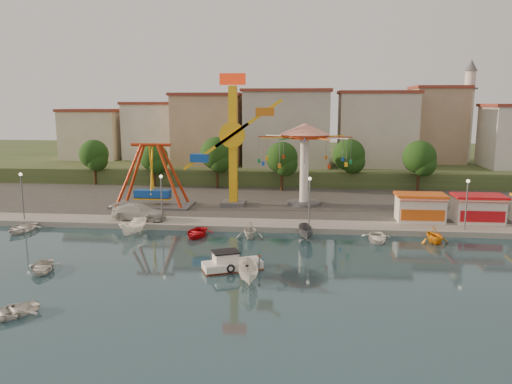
# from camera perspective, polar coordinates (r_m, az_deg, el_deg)

# --- Properties ---
(ground) EXTENTS (200.00, 200.00, 0.00)m
(ground) POSITION_cam_1_polar(r_m,az_deg,el_deg) (41.91, -5.03, -8.73)
(ground) COLOR #15343C
(ground) RESTS_ON ground
(quay_deck) EXTENTS (200.00, 100.00, 0.60)m
(quay_deck) POSITION_cam_1_polar(r_m,az_deg,el_deg) (102.07, 1.49, 2.72)
(quay_deck) COLOR #9E998E
(quay_deck) RESTS_ON ground
(asphalt_pad) EXTENTS (90.00, 28.00, 0.01)m
(asphalt_pad) POSITION_cam_1_polar(r_m,az_deg,el_deg) (70.53, -0.48, -0.40)
(asphalt_pad) COLOR #4C4944
(asphalt_pad) RESTS_ON quay_deck
(hill_terrace) EXTENTS (200.00, 60.00, 3.00)m
(hill_terrace) POSITION_cam_1_polar(r_m,az_deg,el_deg) (106.87, 1.69, 3.70)
(hill_terrace) COLOR #384C26
(hill_terrace) RESTS_ON ground
(pirate_ship_ride) EXTENTS (10.00, 5.00, 8.00)m
(pirate_ship_ride) POSITION_cam_1_polar(r_m,az_deg,el_deg) (63.94, -11.80, 1.73)
(pirate_ship_ride) COLOR #59595E
(pirate_ship_ride) RESTS_ON quay_deck
(kamikaze_tower) EXTENTS (8.40, 3.10, 16.50)m
(kamikaze_tower) POSITION_cam_1_polar(r_m,az_deg,el_deg) (62.66, -2.27, 5.44)
(kamikaze_tower) COLOR #59595E
(kamikaze_tower) RESTS_ON quay_deck
(wave_swinger) EXTENTS (11.60, 11.60, 10.40)m
(wave_swinger) POSITION_cam_1_polar(r_m,az_deg,el_deg) (63.58, 5.58, 5.30)
(wave_swinger) COLOR #59595E
(wave_swinger) RESTS_ON quay_deck
(booth_left) EXTENTS (5.40, 3.78, 3.08)m
(booth_left) POSITION_cam_1_polar(r_m,az_deg,el_deg) (57.94, 18.24, -1.68)
(booth_left) COLOR white
(booth_left) RESTS_ON quay_deck
(booth_mid) EXTENTS (5.40, 3.78, 3.08)m
(booth_mid) POSITION_cam_1_polar(r_m,az_deg,el_deg) (59.59, 24.06, -1.74)
(booth_mid) COLOR white
(booth_mid) RESTS_ON quay_deck
(lamp_post_0) EXTENTS (0.14, 0.14, 5.00)m
(lamp_post_0) POSITION_cam_1_polar(r_m,az_deg,el_deg) (61.68, -25.13, -0.55)
(lamp_post_0) COLOR #59595E
(lamp_post_0) RESTS_ON quay_deck
(lamp_post_1) EXTENTS (0.14, 0.14, 5.00)m
(lamp_post_1) POSITION_cam_1_polar(r_m,az_deg,el_deg) (55.21, -10.73, -0.91)
(lamp_post_1) COLOR #59595E
(lamp_post_1) RESTS_ON quay_deck
(lamp_post_2) EXTENTS (0.14, 0.14, 5.00)m
(lamp_post_2) POSITION_cam_1_polar(r_m,az_deg,el_deg) (52.96, 6.12, -1.26)
(lamp_post_2) COLOR #59595E
(lamp_post_2) RESTS_ON quay_deck
(lamp_post_3) EXTENTS (0.14, 0.14, 5.00)m
(lamp_post_3) POSITION_cam_1_polar(r_m,az_deg,el_deg) (55.44, 22.90, -1.50)
(lamp_post_3) COLOR #59595E
(lamp_post_3) RESTS_ON quay_deck
(tree_0) EXTENTS (4.60, 4.60, 7.19)m
(tree_0) POSITION_cam_1_polar(r_m,az_deg,el_deg) (83.40, -18.04, 4.12)
(tree_0) COLOR #382314
(tree_0) RESTS_ON quay_deck
(tree_1) EXTENTS (4.35, 4.35, 6.80)m
(tree_1) POSITION_cam_1_polar(r_m,az_deg,el_deg) (79.22, -11.59, 3.92)
(tree_1) COLOR #382314
(tree_1) RESTS_ON quay_deck
(tree_2) EXTENTS (5.02, 5.02, 7.85)m
(tree_2) POSITION_cam_1_polar(r_m,az_deg,el_deg) (76.34, -4.50, 4.41)
(tree_2) COLOR #382314
(tree_2) RESTS_ON quay_deck
(tree_3) EXTENTS (4.68, 4.68, 7.32)m
(tree_3) POSITION_cam_1_polar(r_m,az_deg,el_deg) (73.80, 2.98, 3.95)
(tree_3) COLOR #382314
(tree_3) RESTS_ON quay_deck
(tree_4) EXTENTS (4.86, 4.86, 7.60)m
(tree_4) POSITION_cam_1_polar(r_m,az_deg,el_deg) (76.94, 10.57, 4.19)
(tree_4) COLOR #382314
(tree_4) RESTS_ON quay_deck
(tree_5) EXTENTS (4.83, 4.83, 7.54)m
(tree_5) POSITION_cam_1_polar(r_m,az_deg,el_deg) (76.64, 18.17, 3.80)
(tree_5) COLOR #382314
(tree_5) RESTS_ON quay_deck
(building_0) EXTENTS (9.26, 9.53, 11.87)m
(building_0) POSITION_cam_1_polar(r_m,az_deg,el_deg) (94.46, -20.06, 6.77)
(building_0) COLOR beige
(building_0) RESTS_ON hill_terrace
(building_1) EXTENTS (12.33, 9.01, 8.63)m
(building_1) POSITION_cam_1_polar(r_m,az_deg,el_deg) (95.03, -12.00, 6.20)
(building_1) COLOR silver
(building_1) RESTS_ON hill_terrace
(building_2) EXTENTS (11.95, 9.28, 11.23)m
(building_2) POSITION_cam_1_polar(r_m,az_deg,el_deg) (92.37, -4.08, 7.09)
(building_2) COLOR tan
(building_2) RESTS_ON hill_terrace
(building_3) EXTENTS (12.59, 10.50, 9.20)m
(building_3) POSITION_cam_1_polar(r_m,az_deg,el_deg) (87.94, 4.52, 6.27)
(building_3) COLOR beige
(building_3) RESTS_ON hill_terrace
(building_4) EXTENTS (10.75, 9.23, 9.24)m
(building_4) POSITION_cam_1_polar(r_m,az_deg,el_deg) (92.03, 13.03, 6.22)
(building_4) COLOR beige
(building_4) RESTS_ON hill_terrace
(building_5) EXTENTS (12.77, 10.96, 11.21)m
(building_5) POSITION_cam_1_polar(r_m,az_deg,el_deg) (92.75, 21.42, 6.43)
(building_5) COLOR tan
(building_5) RESTS_ON hill_terrace
(minaret) EXTENTS (2.80, 2.80, 18.00)m
(minaret) POSITION_cam_1_polar(r_m,az_deg,el_deg) (97.16, 23.09, 8.79)
(minaret) COLOR silver
(minaret) RESTS_ON hill_terrace
(cabin_motorboat) EXTENTS (5.13, 3.66, 1.69)m
(cabin_motorboat) POSITION_cam_1_polar(r_m,az_deg,el_deg) (41.42, -2.88, -8.27)
(cabin_motorboat) COLOR white
(cabin_motorboat) RESTS_ON ground
(rowboat_a) EXTENTS (3.64, 4.32, 0.76)m
(rowboat_a) POSITION_cam_1_polar(r_m,az_deg,el_deg) (44.49, -23.26, -7.89)
(rowboat_a) COLOR silver
(rowboat_a) RESTS_ON ground
(rowboat_b) EXTENTS (4.15, 4.35, 0.73)m
(rowboat_b) POSITION_cam_1_polar(r_m,az_deg,el_deg) (36.50, -26.28, -12.10)
(rowboat_b) COLOR white
(rowboat_b) RESTS_ON ground
(skiff) EXTENTS (2.19, 4.26, 1.57)m
(skiff) POSITION_cam_1_polar(r_m,az_deg,el_deg) (38.53, -0.85, -9.17)
(skiff) COLOR white
(skiff) RESTS_ON ground
(van) EXTENTS (6.36, 3.18, 1.77)m
(van) POSITION_cam_1_polar(r_m,az_deg,el_deg) (57.40, -13.22, -2.23)
(van) COLOR silver
(van) RESTS_ON quay_deck
(moored_boat_0) EXTENTS (3.33, 4.40, 0.86)m
(moored_boat_0) POSITION_cam_1_polar(r_m,az_deg,el_deg) (58.74, -25.24, -3.72)
(moored_boat_0) COLOR silver
(moored_boat_0) RESTS_ON ground
(moored_boat_2) EXTENTS (2.56, 4.46, 1.62)m
(moored_boat_2) POSITION_cam_1_polar(r_m,az_deg,el_deg) (53.41, -13.86, -3.92)
(moored_boat_2) COLOR white
(moored_boat_2) RESTS_ON ground
(moored_boat_3) EXTENTS (3.17, 4.20, 0.82)m
(moored_boat_3) POSITION_cam_1_polar(r_m,az_deg,el_deg) (51.67, -6.82, -4.63)
(moored_boat_3) COLOR red
(moored_boat_3) RESTS_ON ground
(moored_boat_4) EXTENTS (2.83, 3.25, 1.66)m
(moored_boat_4) POSITION_cam_1_polar(r_m,az_deg,el_deg) (50.66, -0.68, -4.37)
(moored_boat_4) COLOR silver
(moored_boat_4) RESTS_ON ground
(moored_boat_5) EXTENTS (1.79, 3.91, 1.46)m
(moored_boat_5) POSITION_cam_1_polar(r_m,az_deg,el_deg) (50.38, 5.74, -4.62)
(moored_boat_5) COLOR #5A5B5F
(moored_boat_5) RESTS_ON ground
(moored_boat_6) EXTENTS (3.07, 4.12, 0.82)m
(moored_boat_6) POSITION_cam_1_polar(r_m,az_deg,el_deg) (50.95, 13.64, -5.06)
(moored_boat_6) COLOR white
(moored_boat_6) RESTS_ON ground
(moored_boat_7) EXTENTS (3.33, 3.64, 1.62)m
(moored_boat_7) POSITION_cam_1_polar(r_m,az_deg,el_deg) (51.91, 19.72, -4.64)
(moored_boat_7) COLOR orange
(moored_boat_7) RESTS_ON ground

